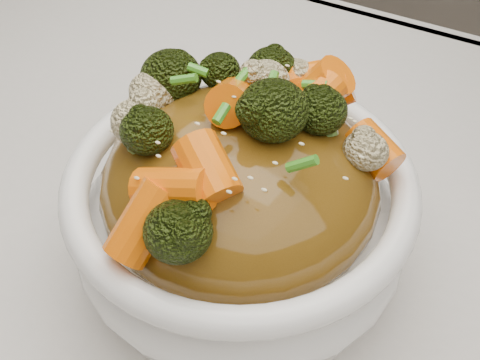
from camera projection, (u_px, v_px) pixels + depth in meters
The scene contains 8 objects.
tablecloth at pixel (267, 311), 0.39m from camera, with size 1.20×0.80×0.04m, color silver.
bowl at pixel (240, 215), 0.37m from camera, with size 0.22×0.22×0.09m, color white, non-canonical shape.
sauce_base at pixel (240, 183), 0.35m from camera, with size 0.17×0.17×0.10m, color brown.
carrots at pixel (240, 102), 0.31m from camera, with size 0.17×0.17×0.05m, color orange, non-canonical shape.
broccoli at pixel (240, 104), 0.31m from camera, with size 0.17×0.17×0.04m, color black, non-canonical shape.
cauliflower at pixel (240, 107), 0.31m from camera, with size 0.17×0.17×0.04m, color beige, non-canonical shape.
scallions at pixel (240, 101), 0.31m from camera, with size 0.13×0.13×0.02m, color #3D9422, non-canonical shape.
sesame_seeds at pixel (240, 101), 0.31m from camera, with size 0.16×0.16×0.01m, color beige, non-canonical shape.
Camera 1 is at (0.09, -0.19, 1.07)m, focal length 42.00 mm.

